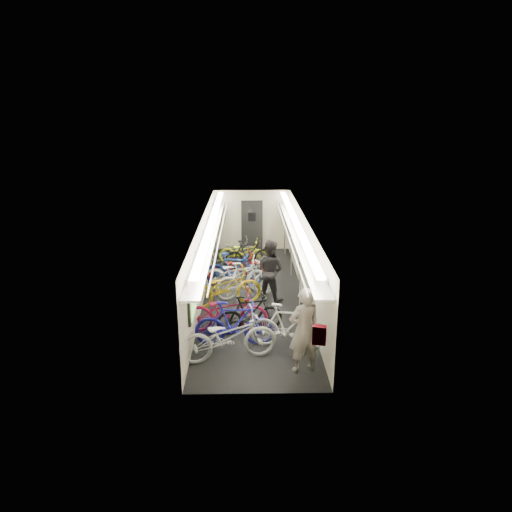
{
  "coord_description": "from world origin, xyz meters",
  "views": [
    {
      "loc": [
        -0.19,
        -12.8,
        5.36
      ],
      "look_at": [
        0.07,
        0.41,
        1.15
      ],
      "focal_mm": 32.0,
      "sensor_mm": 36.0,
      "label": 1
    }
  ],
  "objects_px": {
    "bicycle_1": "(235,324)",
    "passenger_mid": "(269,270)",
    "passenger_near": "(304,330)",
    "backpack": "(319,335)",
    "bicycle_0": "(228,337)"
  },
  "relations": [
    {
      "from": "bicycle_0",
      "to": "backpack",
      "type": "height_order",
      "value": "backpack"
    },
    {
      "from": "bicycle_1",
      "to": "passenger_mid",
      "type": "bearing_deg",
      "value": -18.81
    },
    {
      "from": "passenger_mid",
      "to": "backpack",
      "type": "height_order",
      "value": "passenger_mid"
    },
    {
      "from": "bicycle_0",
      "to": "passenger_mid",
      "type": "bearing_deg",
      "value": -30.28
    },
    {
      "from": "passenger_near",
      "to": "bicycle_0",
      "type": "bearing_deg",
      "value": -37.03
    },
    {
      "from": "bicycle_0",
      "to": "passenger_near",
      "type": "bearing_deg",
      "value": -119.56
    },
    {
      "from": "bicycle_1",
      "to": "passenger_near",
      "type": "height_order",
      "value": "passenger_near"
    },
    {
      "from": "bicycle_0",
      "to": "passenger_mid",
      "type": "height_order",
      "value": "passenger_mid"
    },
    {
      "from": "bicycle_0",
      "to": "bicycle_1",
      "type": "relative_size",
      "value": 1.15
    },
    {
      "from": "passenger_near",
      "to": "passenger_mid",
      "type": "relative_size",
      "value": 1.04
    },
    {
      "from": "bicycle_0",
      "to": "passenger_near",
      "type": "distance_m",
      "value": 1.74
    },
    {
      "from": "backpack",
      "to": "bicycle_0",
      "type": "bearing_deg",
      "value": 158.35
    },
    {
      "from": "passenger_near",
      "to": "backpack",
      "type": "height_order",
      "value": "passenger_near"
    },
    {
      "from": "bicycle_1",
      "to": "passenger_mid",
      "type": "distance_m",
      "value": 2.95
    },
    {
      "from": "bicycle_1",
      "to": "bicycle_0",
      "type": "bearing_deg",
      "value": 169.05
    }
  ]
}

